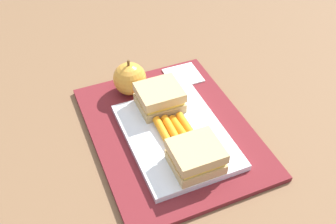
% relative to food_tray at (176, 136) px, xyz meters
% --- Properties ---
extents(ground_plane, '(2.40, 2.40, 0.00)m').
position_rel_food_tray_xyz_m(ground_plane, '(0.03, 0.00, -0.02)').
color(ground_plane, brown).
extents(lunchbag_mat, '(0.36, 0.28, 0.01)m').
position_rel_food_tray_xyz_m(lunchbag_mat, '(0.03, 0.00, -0.01)').
color(lunchbag_mat, maroon).
rests_on(lunchbag_mat, ground_plane).
extents(food_tray, '(0.23, 0.17, 0.01)m').
position_rel_food_tray_xyz_m(food_tray, '(0.00, 0.00, 0.00)').
color(food_tray, white).
rests_on(food_tray, lunchbag_mat).
extents(sandwich_half_left, '(0.07, 0.08, 0.04)m').
position_rel_food_tray_xyz_m(sandwich_half_left, '(-0.08, 0.00, 0.03)').
color(sandwich_half_left, tan).
rests_on(sandwich_half_left, food_tray).
extents(sandwich_half_right, '(0.07, 0.08, 0.04)m').
position_rel_food_tray_xyz_m(sandwich_half_right, '(0.08, 0.00, 0.03)').
color(sandwich_half_right, tan).
rests_on(sandwich_half_right, food_tray).
extents(carrot_sticks_bundle, '(0.08, 0.06, 0.02)m').
position_rel_food_tray_xyz_m(carrot_sticks_bundle, '(-0.00, 0.00, 0.01)').
color(carrot_sticks_bundle, orange).
rests_on(carrot_sticks_bundle, food_tray).
extents(apple, '(0.07, 0.07, 0.08)m').
position_rel_food_tray_xyz_m(apple, '(0.15, 0.03, 0.03)').
color(apple, gold).
rests_on(apple, lunchbag_mat).
extents(paper_napkin, '(0.07, 0.07, 0.00)m').
position_rel_food_tray_xyz_m(paper_napkin, '(0.16, -0.09, -0.00)').
color(paper_napkin, white).
rests_on(paper_napkin, lunchbag_mat).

